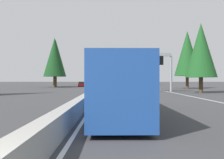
{
  "coord_description": "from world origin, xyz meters",
  "views": [
    {
      "loc": [
        -1.88,
        -1.54,
        2.05
      ],
      "look_at": [
        64.29,
        -2.34,
        2.1
      ],
      "focal_mm": 36.33,
      "sensor_mm": 36.0,
      "label": 1
    }
  ],
  "objects": [
    {
      "name": "sedan_mid_right",
      "position": [
        39.95,
        -9.01,
        0.68
      ],
      "size": [
        4.4,
        1.8,
        1.47
      ],
      "color": "silver",
      "rests_on": "ground"
    },
    {
      "name": "shoulder_stripe_median",
      "position": [
        70.0,
        -0.25,
        0.01
      ],
      "size": [
        160.0,
        0.16,
        0.01
      ],
      "primitive_type": "cube",
      "color": "silver",
      "rests_on": "ground"
    },
    {
      "name": "oncoming_near",
      "position": [
        65.16,
        6.56,
        0.68
      ],
      "size": [
        4.4,
        1.8,
        1.47
      ],
      "rotation": [
        0.0,
        0.0,
        3.14
      ],
      "color": "red",
      "rests_on": "ground"
    },
    {
      "name": "box_truck_mid_left",
      "position": [
        68.09,
        -9.22,
        1.61
      ],
      "size": [
        8.5,
        2.4,
        2.95
      ],
      "color": "gold",
      "rests_on": "ground"
    },
    {
      "name": "conifer_left_mid",
      "position": [
        63.82,
        14.02,
        8.37
      ],
      "size": [
        6.06,
        6.06,
        13.76
      ],
      "color": "#4C3823",
      "rests_on": "ground"
    },
    {
      "name": "sign_gantry_overhead",
      "position": [
        36.29,
        -6.03,
        5.21
      ],
      "size": [
        0.5,
        12.68,
        6.55
      ],
      "color": "gray",
      "rests_on": "ground"
    },
    {
      "name": "conifer_right_distant",
      "position": [
        92.71,
        -19.38,
        4.91
      ],
      "size": [
        3.56,
        3.56,
        8.1
      ],
      "color": "#4C3823",
      "rests_on": "ground"
    },
    {
      "name": "sedan_far_center",
      "position": [
        98.53,
        -8.84,
        0.68
      ],
      "size": [
        4.4,
        1.8,
        1.47
      ],
      "color": "maroon",
      "rests_on": "ground"
    },
    {
      "name": "ground_plane",
      "position": [
        60.0,
        0.0,
        0.0
      ],
      "size": [
        320.0,
        320.0,
        0.0
      ],
      "primitive_type": "plane",
      "color": "#38383A"
    },
    {
      "name": "minivan_far_left",
      "position": [
        127.75,
        -1.76,
        0.95
      ],
      "size": [
        5.0,
        1.95,
        1.69
      ],
      "color": "slate",
      "rests_on": "ground"
    },
    {
      "name": "conifer_right_mid",
      "position": [
        50.43,
        -19.66,
        8.14
      ],
      "size": [
        5.89,
        5.89,
        13.39
      ],
      "color": "#4C3823",
      "rests_on": "ground"
    },
    {
      "name": "conifer_right_far",
      "position": [
        92.51,
        -16.28,
        7.24
      ],
      "size": [
        5.24,
        5.24,
        11.91
      ],
      "color": "#4C3823",
      "rests_on": "ground"
    },
    {
      "name": "median_barrier",
      "position": [
        80.0,
        0.3,
        0.45
      ],
      "size": [
        180.0,
        0.56,
        0.9
      ],
      "primitive_type": "cube",
      "color": "#9E9B93",
      "rests_on": "ground"
    },
    {
      "name": "shoulder_stripe_right",
      "position": [
        70.0,
        -11.52,
        0.01
      ],
      "size": [
        160.0,
        0.16,
        0.01
      ],
      "primitive_type": "cube",
      "color": "silver",
      "rests_on": "ground"
    },
    {
      "name": "bus_distant_a",
      "position": [
        11.37,
        -1.96,
        1.72
      ],
      "size": [
        11.5,
        2.55,
        3.1
      ],
      "color": "#1E4793",
      "rests_on": "ground"
    },
    {
      "name": "sedan_distant_b",
      "position": [
        72.13,
        -5.24,
        0.68
      ],
      "size": [
        4.4,
        1.8,
        1.47
      ],
      "color": "maroon",
      "rests_on": "ground"
    },
    {
      "name": "conifer_right_near",
      "position": [
        33.55,
        -15.97,
        6.67
      ],
      "size": [
        4.83,
        4.83,
        10.98
      ],
      "color": "#4C3823",
      "rests_on": "ground"
    },
    {
      "name": "oncoming_far",
      "position": [
        84.55,
        6.31,
        0.91
      ],
      "size": [
        5.6,
        2.0,
        1.86
      ],
      "rotation": [
        0.0,
        0.0,
        3.14
      ],
      "color": "black",
      "rests_on": "ground"
    },
    {
      "name": "conifer_left_near",
      "position": [
        57.93,
        12.9,
        7.97
      ],
      "size": [
        5.77,
        5.77,
        13.11
      ],
      "color": "#4C3823",
      "rests_on": "ground"
    }
  ]
}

